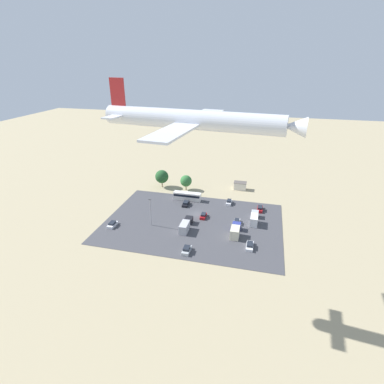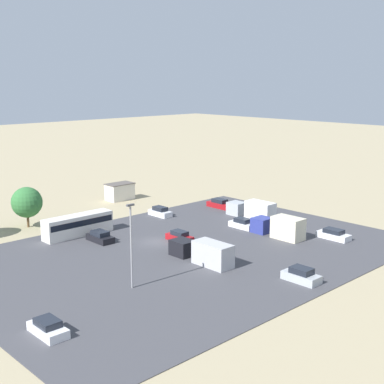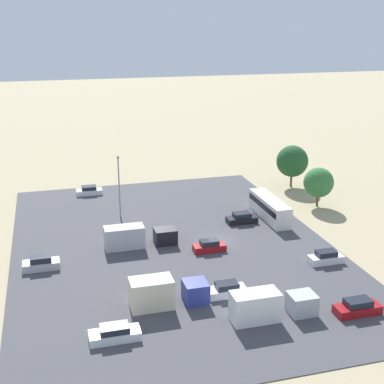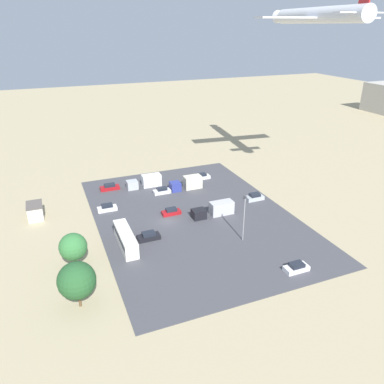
# 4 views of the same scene
# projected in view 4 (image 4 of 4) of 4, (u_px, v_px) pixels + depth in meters

# --- Properties ---
(ground_plane) EXTENTS (400.00, 400.00, 0.00)m
(ground_plane) POSITION_uv_depth(u_px,v_px,m) (167.00, 222.00, 77.52)
(ground_plane) COLOR tan
(parking_lot_surface) EXTENTS (56.35, 39.73, 0.08)m
(parking_lot_surface) POSITION_uv_depth(u_px,v_px,m) (194.00, 216.00, 79.58)
(parking_lot_surface) COLOR #424247
(parking_lot_surface) RESTS_ON ground
(shed_building) EXTENTS (5.06, 3.21, 3.09)m
(shed_building) POSITION_uv_depth(u_px,v_px,m) (35.00, 211.00, 78.50)
(shed_building) COLOR silver
(shed_building) RESTS_ON ground
(bus) EXTENTS (10.31, 2.44, 3.00)m
(bus) POSITION_uv_depth(u_px,v_px,m) (126.00, 238.00, 68.25)
(bus) COLOR silver
(bus) RESTS_ON ground
(parked_car_0) EXTENTS (1.71, 4.07, 1.43)m
(parked_car_0) POSITION_uv_depth(u_px,v_px,m) (171.00, 212.00, 80.10)
(parked_car_0) COLOR maroon
(parked_car_0) RESTS_ON ground
(parked_car_1) EXTENTS (1.96, 4.17, 1.42)m
(parked_car_1) POSITION_uv_depth(u_px,v_px,m) (296.00, 267.00, 61.74)
(parked_car_1) COLOR silver
(parked_car_1) RESTS_ON ground
(parked_car_2) EXTENTS (1.97, 4.21, 1.60)m
(parked_car_2) POSITION_uv_depth(u_px,v_px,m) (255.00, 197.00, 86.75)
(parked_car_2) COLOR #ADB2B7
(parked_car_2) RESTS_ON ground
(parked_car_3) EXTENTS (1.97, 4.30, 1.48)m
(parked_car_3) POSITION_uv_depth(u_px,v_px,m) (149.00, 236.00, 70.76)
(parked_car_3) COLOR black
(parked_car_3) RESTS_ON ground
(parked_car_4) EXTENTS (1.73, 4.19, 1.53)m
(parked_car_4) POSITION_uv_depth(u_px,v_px,m) (107.00, 208.00, 81.71)
(parked_car_4) COLOR silver
(parked_car_4) RESTS_ON ground
(parked_car_5) EXTENTS (1.94, 4.67, 1.41)m
(parked_car_5) POSITION_uv_depth(u_px,v_px,m) (201.00, 177.00, 98.69)
(parked_car_5) COLOR silver
(parked_car_5) RESTS_ON ground
(parked_car_6) EXTENTS (1.83, 4.66, 1.53)m
(parked_car_6) POSITION_uv_depth(u_px,v_px,m) (110.00, 187.00, 92.10)
(parked_car_6) COLOR maroon
(parked_car_6) RESTS_ON ground
(parked_car_7) EXTENTS (1.82, 4.15, 1.46)m
(parked_car_7) POSITION_uv_depth(u_px,v_px,m) (162.00, 191.00, 90.18)
(parked_car_7) COLOR silver
(parked_car_7) RESTS_ON ground
(parked_truck_0) EXTENTS (2.35, 9.22, 2.82)m
(parked_truck_0) POSITION_uv_depth(u_px,v_px,m) (215.00, 210.00, 79.56)
(parked_truck_0) COLOR black
(parked_truck_0) RESTS_ON ground
(parked_truck_1) EXTENTS (2.54, 7.97, 3.09)m
(parked_truck_1) POSITION_uv_depth(u_px,v_px,m) (188.00, 183.00, 92.43)
(parked_truck_1) COLOR navy
(parked_truck_1) RESTS_ON ground
(parked_truck_2) EXTENTS (2.33, 8.63, 2.97)m
(parked_truck_2) POSITION_uv_depth(u_px,v_px,m) (146.00, 182.00, 93.56)
(parked_truck_2) COLOR #ADB2B7
(parked_truck_2) RESTS_ON ground
(tree_near_shed) EXTENTS (4.62, 4.62, 6.16)m
(tree_near_shed) POSITION_uv_depth(u_px,v_px,m) (73.00, 247.00, 61.66)
(tree_near_shed) COLOR brown
(tree_near_shed) RESTS_ON ground
(tree_apron_mid) EXTENTS (5.43, 5.43, 7.27)m
(tree_apron_mid) POSITION_uv_depth(u_px,v_px,m) (77.00, 280.00, 52.43)
(tree_apron_mid) COLOR brown
(tree_apron_mid) RESTS_ON ground
(light_pole_lot_centre) EXTENTS (0.90, 0.28, 9.18)m
(light_pole_lot_centre) POSITION_uv_depth(u_px,v_px,m) (244.00, 216.00, 68.71)
(light_pole_lot_centre) COLOR gray
(light_pole_lot_centre) RESTS_ON ground
(airplane) EXTENTS (34.81, 28.95, 8.11)m
(airplane) POSITION_uv_depth(u_px,v_px,m) (316.00, 15.00, 81.98)
(airplane) COLOR silver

